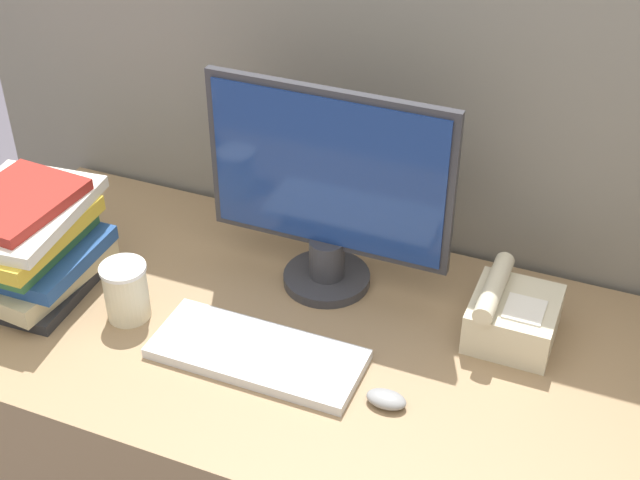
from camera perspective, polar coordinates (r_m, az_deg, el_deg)
name	(u,v)px	position (r m, az deg, el deg)	size (l,w,h in m)	color
cubicle_panel_rear	(398,238)	(1.95, 5.01, 0.13)	(1.99, 0.04, 1.50)	gray
monitor	(328,194)	(1.66, 0.50, 2.96)	(0.48, 0.17, 0.42)	#333338
keyboard	(257,354)	(1.61, -4.05, -7.27)	(0.38, 0.16, 0.02)	silver
mouse	(386,399)	(1.52, 4.27, -10.13)	(0.07, 0.04, 0.03)	gray
coffee_cup	(126,291)	(1.70, -12.31, -3.22)	(0.09, 0.09, 0.12)	beige
book_stack	(26,244)	(1.80, -18.28, -0.22)	(0.26, 0.31, 0.21)	#262628
desk_telephone	(511,316)	(1.66, 12.16, -4.76)	(0.15, 0.18, 0.12)	beige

